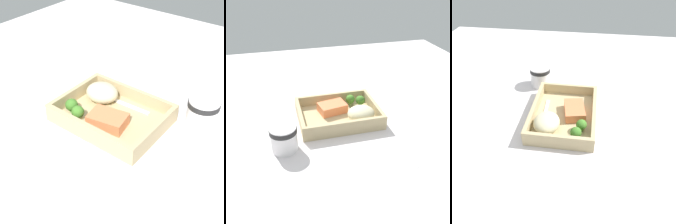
# 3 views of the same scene
# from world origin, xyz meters

# --- Properties ---
(ground_plane) EXTENTS (1.60, 1.60, 0.02)m
(ground_plane) POSITION_xyz_m (0.00, 0.00, -0.01)
(ground_plane) COLOR silver
(takeout_tray) EXTENTS (0.27, 0.21, 0.01)m
(takeout_tray) POSITION_xyz_m (0.00, 0.00, 0.01)
(takeout_tray) COLOR tan
(takeout_tray) RESTS_ON ground_plane
(tray_rim) EXTENTS (0.27, 0.21, 0.04)m
(tray_rim) POSITION_xyz_m (0.00, 0.00, 0.03)
(tray_rim) COLOR tan
(tray_rim) RESTS_ON takeout_tray
(salmon_fillet) EXTENTS (0.10, 0.08, 0.03)m
(salmon_fillet) POSITION_xyz_m (-0.01, 0.03, 0.03)
(salmon_fillet) COLOR #EF7E4E
(salmon_fillet) RESTS_ON takeout_tray
(mashed_potatoes) EXTENTS (0.09, 0.08, 0.05)m
(mashed_potatoes) POSITION_xyz_m (0.07, -0.04, 0.04)
(mashed_potatoes) COLOR beige
(mashed_potatoes) RESTS_ON takeout_tray
(broccoli_floret_1) EXTENTS (0.03, 0.03, 0.04)m
(broccoli_floret_1) POSITION_xyz_m (0.10, 0.05, 0.03)
(broccoli_floret_1) COLOR #7EAA64
(broccoli_floret_1) RESTS_ON takeout_tray
(broccoli_floret_2) EXTENTS (0.03, 0.03, 0.04)m
(broccoli_floret_2) POSITION_xyz_m (0.06, 0.06, 0.03)
(broccoli_floret_2) COLOR #80A15B
(broccoli_floret_2) RESTS_ON takeout_tray
(fork) EXTENTS (0.16, 0.02, 0.00)m
(fork) POSITION_xyz_m (0.02, -0.06, 0.01)
(fork) COLOR silver
(fork) RESTS_ON takeout_tray
(paper_cup) EXTENTS (0.08, 0.08, 0.08)m
(paper_cup) POSITION_xyz_m (-0.19, -0.12, 0.04)
(paper_cup) COLOR white
(paper_cup) RESTS_ON ground_plane
(receipt_slip) EXTENTS (0.11, 0.14, 0.00)m
(receipt_slip) POSITION_xyz_m (0.13, -0.23, 0.00)
(receipt_slip) COLOR white
(receipt_slip) RESTS_ON ground_plane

